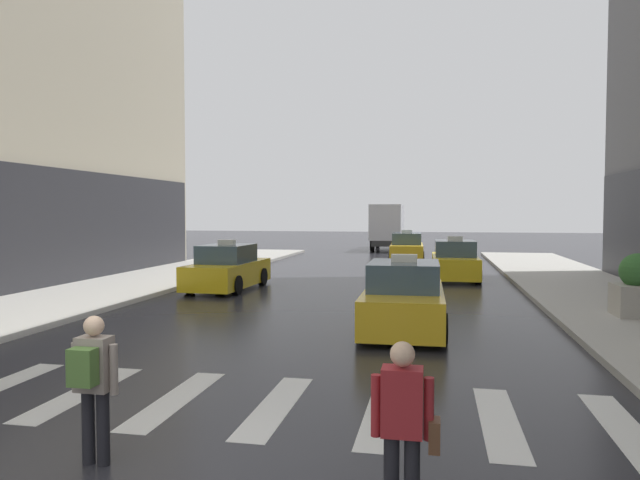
{
  "coord_description": "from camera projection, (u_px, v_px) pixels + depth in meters",
  "views": [
    {
      "loc": [
        2.99,
        -4.96,
        2.77
      ],
      "look_at": [
        0.43,
        8.0,
        2.15
      ],
      "focal_mm": 32.69,
      "sensor_mm": 36.0,
      "label": 1
    }
  ],
  "objects": [
    {
      "name": "box_truck",
      "position": [
        388.0,
        225.0,
        43.08
      ],
      "size": [
        2.35,
        7.57,
        3.35
      ],
      "color": "#2D2D2D",
      "rests_on": "ground"
    },
    {
      "name": "planter_mid_block",
      "position": [
        638.0,
        288.0,
        14.74
      ],
      "size": [
        1.1,
        1.1,
        1.6
      ],
      "color": "#A8A399",
      "rests_on": "curb_right"
    },
    {
      "name": "pedestrian_with_handbag",
      "position": [
        404.0,
        423.0,
        5.1
      ],
      "size": [
        0.6,
        0.24,
        1.65
      ],
      "color": "black",
      "rests_on": "ground"
    },
    {
      "name": "pedestrian_with_backpack",
      "position": [
        93.0,
        378.0,
        6.34
      ],
      "size": [
        0.55,
        0.43,
        1.65
      ],
      "color": "black",
      "rests_on": "ground"
    },
    {
      "name": "taxi_second",
      "position": [
        228.0,
        269.0,
        21.08
      ],
      "size": [
        2.03,
        4.59,
        1.8
      ],
      "color": "yellow",
      "rests_on": "ground"
    },
    {
      "name": "taxi_lead",
      "position": [
        404.0,
        300.0,
        13.74
      ],
      "size": [
        1.98,
        4.56,
        1.8
      ],
      "color": "gold",
      "rests_on": "ground"
    },
    {
      "name": "taxi_third",
      "position": [
        455.0,
        262.0,
        24.27
      ],
      "size": [
        1.99,
        4.57,
        1.8
      ],
      "color": "yellow",
      "rests_on": "ground"
    },
    {
      "name": "crosswalk_markings",
      "position": [
        225.0,
        402.0,
        8.51
      ],
      "size": [
        11.3,
        2.8,
        0.01
      ],
      "color": "silver",
      "rests_on": "ground"
    },
    {
      "name": "taxi_fourth",
      "position": [
        407.0,
        249.0,
        33.19
      ],
      "size": [
        2.05,
        4.6,
        1.8
      ],
      "color": "gold",
      "rests_on": "ground"
    }
  ]
}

